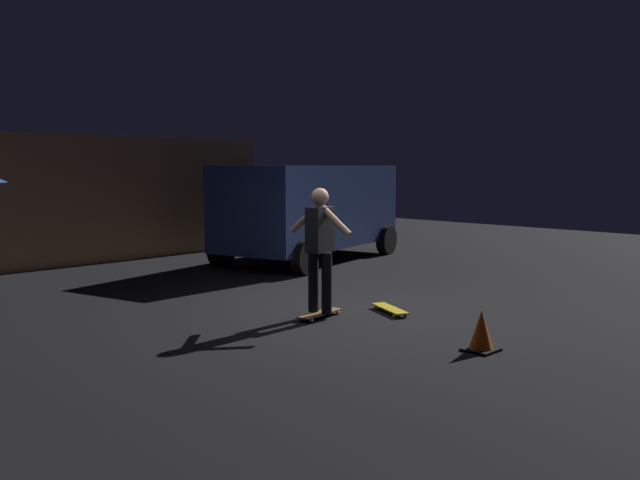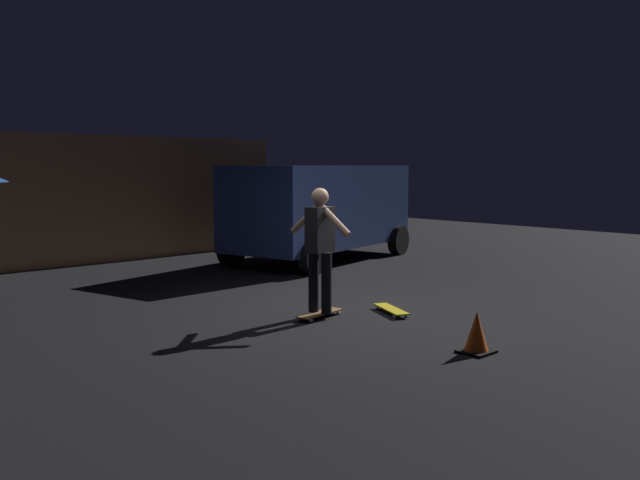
# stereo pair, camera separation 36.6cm
# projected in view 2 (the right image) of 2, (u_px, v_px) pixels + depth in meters

# --- Properties ---
(ground_plane) EXTENTS (28.00, 28.00, 0.00)m
(ground_plane) POSITION_uv_depth(u_px,v_px,m) (344.00, 314.00, 9.37)
(ground_plane) COLOR black
(low_building) EXTENTS (9.04, 4.14, 2.66)m
(low_building) POSITION_uv_depth(u_px,v_px,m) (54.00, 196.00, 15.49)
(low_building) COLOR tan
(low_building) RESTS_ON ground_plane
(parked_van) EXTENTS (4.91, 3.10, 2.03)m
(parked_van) POSITION_uv_depth(u_px,v_px,m) (320.00, 206.00, 14.57)
(parked_van) COLOR navy
(parked_van) RESTS_ON ground_plane
(skateboard_ridden) EXTENTS (0.80, 0.31, 0.07)m
(skateboard_ridden) POSITION_uv_depth(u_px,v_px,m) (320.00, 314.00, 9.13)
(skateboard_ridden) COLOR olive
(skateboard_ridden) RESTS_ON ground_plane
(skateboard_spare) EXTENTS (0.51, 0.79, 0.07)m
(skateboard_spare) POSITION_uv_depth(u_px,v_px,m) (391.00, 309.00, 9.39)
(skateboard_spare) COLOR gold
(skateboard_spare) RESTS_ON ground_plane
(skater) EXTENTS (0.41, 0.98, 1.67)m
(skater) POSITION_uv_depth(u_px,v_px,m) (320.00, 241.00, 9.03)
(skater) COLOR black
(skater) RESTS_ON skateboard_ridden
(traffic_cone) EXTENTS (0.34, 0.34, 0.46)m
(traffic_cone) POSITION_uv_depth(u_px,v_px,m) (476.00, 334.00, 7.40)
(traffic_cone) COLOR black
(traffic_cone) RESTS_ON ground_plane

